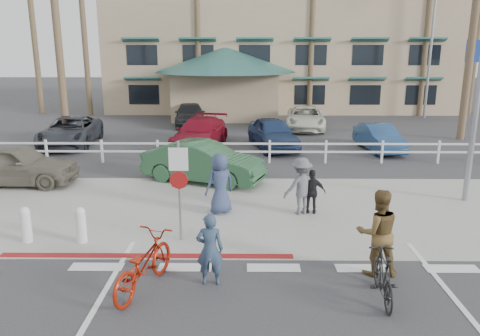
{
  "coord_description": "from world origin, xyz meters",
  "views": [
    {
      "loc": [
        -0.65,
        -9.03,
        4.83
      ],
      "look_at": [
        -0.79,
        3.84,
        1.5
      ],
      "focal_mm": 35.0,
      "sensor_mm": 36.0,
      "label": 1
    }
  ],
  "objects_px": {
    "bike_black": "(383,276)",
    "car_red_compact": "(14,164)",
    "sign_post": "(179,186)",
    "bike_red": "(143,264)",
    "car_white_sedan": "(203,162)"
  },
  "relations": [
    {
      "from": "bike_black",
      "to": "car_red_compact",
      "type": "height_order",
      "value": "car_red_compact"
    },
    {
      "from": "sign_post",
      "to": "bike_red",
      "type": "height_order",
      "value": "sign_post"
    },
    {
      "from": "car_white_sedan",
      "to": "sign_post",
      "type": "bearing_deg",
      "value": -159.86
    },
    {
      "from": "bike_red",
      "to": "bike_black",
      "type": "relative_size",
      "value": 1.28
    },
    {
      "from": "car_red_compact",
      "to": "bike_red",
      "type": "bearing_deg",
      "value": -139.87
    },
    {
      "from": "sign_post",
      "to": "bike_red",
      "type": "xyz_separation_m",
      "value": [
        -0.41,
        -2.58,
        -0.88
      ]
    },
    {
      "from": "sign_post",
      "to": "car_white_sedan",
      "type": "bearing_deg",
      "value": 88.83
    },
    {
      "from": "bike_black",
      "to": "car_red_compact",
      "type": "distance_m",
      "value": 13.54
    },
    {
      "from": "sign_post",
      "to": "car_red_compact",
      "type": "xyz_separation_m",
      "value": [
        -6.66,
        4.95,
        -0.69
      ]
    },
    {
      "from": "bike_red",
      "to": "car_red_compact",
      "type": "relative_size",
      "value": 0.49
    },
    {
      "from": "sign_post",
      "to": "bike_black",
      "type": "distance_m",
      "value": 5.33
    },
    {
      "from": "car_white_sedan",
      "to": "bike_black",
      "type": "bearing_deg",
      "value": -131.79
    },
    {
      "from": "car_white_sedan",
      "to": "car_red_compact",
      "type": "distance_m",
      "value": 6.79
    },
    {
      "from": "bike_red",
      "to": "bike_black",
      "type": "xyz_separation_m",
      "value": [
        4.77,
        -0.35,
        -0.06
      ]
    },
    {
      "from": "bike_red",
      "to": "car_white_sedan",
      "type": "height_order",
      "value": "car_white_sedan"
    }
  ]
}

